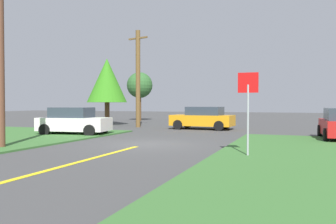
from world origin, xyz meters
TOP-DOWN VIEW (x-y plane):
  - ground_plane at (0.00, 0.00)m, footprint 120.00×120.00m
  - lane_stripe_center at (0.00, -8.00)m, footprint 0.20×14.00m
  - stop_sign at (4.85, -2.32)m, footprint 0.69×0.07m
  - car_approaching_junction at (0.08, 9.75)m, footprint 4.51×2.35m
  - parked_car_near_building at (-5.89, 2.71)m, footprint 4.31×2.49m
  - utility_pole_near at (-4.93, -3.52)m, footprint 1.79×0.43m
  - utility_pole_mid at (-5.21, 10.03)m, footprint 1.78×0.52m
  - oak_tree_left at (-9.40, 19.20)m, footprint 2.76×2.76m
  - pine_tree_center at (-8.84, 11.48)m, footprint 3.41×3.41m

SIDE VIEW (x-z plane):
  - ground_plane at x=0.00m, z-range 0.00..0.00m
  - lane_stripe_center at x=0.00m, z-range 0.00..0.01m
  - parked_car_near_building at x=-5.89m, z-range -0.01..1.61m
  - car_approaching_junction at x=0.08m, z-range 0.00..1.62m
  - stop_sign at x=4.85m, z-range 0.56..3.46m
  - oak_tree_left at x=-9.40m, z-range 1.19..6.40m
  - pine_tree_center at x=-8.84m, z-range 0.96..6.67m
  - utility_pole_mid at x=-5.21m, z-range 0.08..7.62m
  - utility_pole_near at x=-4.93m, z-range 0.08..7.99m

